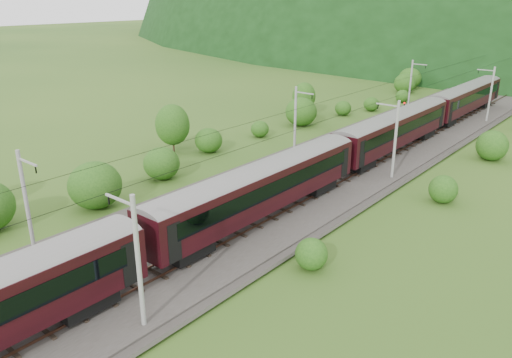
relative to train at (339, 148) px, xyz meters
The scene contains 14 objects.
ground 27.82m from the train, 95.00° to the right, with size 600.00×600.00×0.00m, color #2B5019.
railbed 17.99m from the train, 97.83° to the right, with size 14.00×220.00×0.30m, color #38332D.
track_left 18.42m from the train, 105.38° to the right, with size 2.40×220.00×0.27m.
track_right 17.79m from the train, 90.00° to the right, with size 2.40×220.00×0.27m.
catenary_left 9.68m from the train, 151.93° to the left, with size 2.54×192.28×8.00m.
catenary_right 5.92m from the train, 50.69° to the left, with size 2.54×192.28×8.00m.
overhead_wires 17.93m from the train, 97.83° to the right, with size 4.83×198.00×0.03m.
mountain_ridge 298.79m from the train, 114.18° to the left, with size 336.00×280.00×132.00m, color black.
train is the anchor object (origin of this frame).
hazard_post_near 6.58m from the train, 114.95° to the right, with size 0.18×0.18×1.70m, color red.
hazard_post_far 7.33m from the train, 108.46° to the left, with size 0.16×0.16×1.53m, color red.
signal 31.21m from the train, 102.34° to the left, with size 0.27×0.27×2.43m.
vegetation_left 19.44m from the train, 151.80° to the right, with size 12.00×145.72×5.91m.
vegetation_right 13.54m from the train, 42.71° to the right, with size 6.62×103.62×3.17m.
Camera 1 is at (26.44, -14.26, 18.00)m, focal length 35.00 mm.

